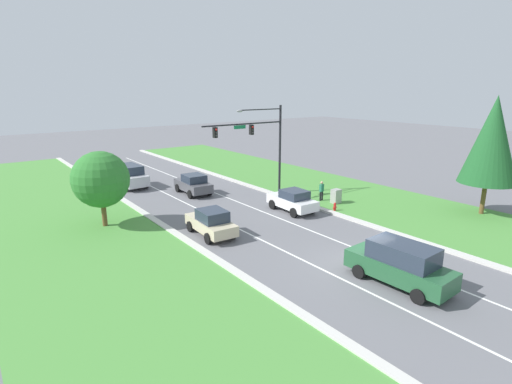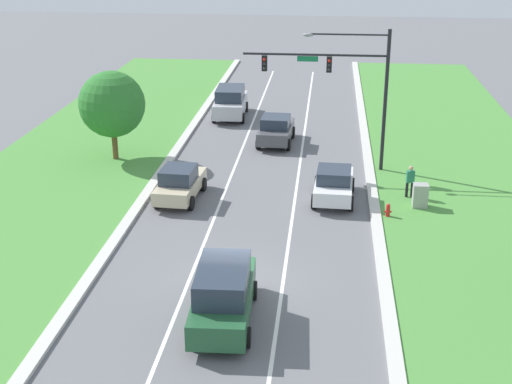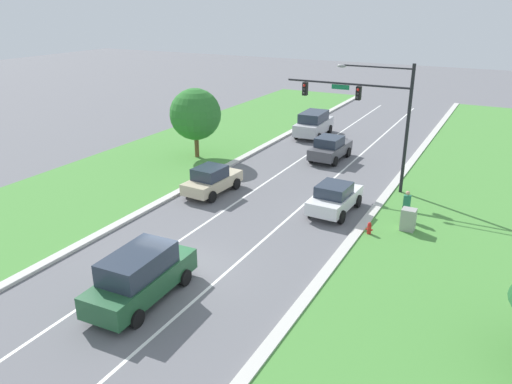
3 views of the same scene
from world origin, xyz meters
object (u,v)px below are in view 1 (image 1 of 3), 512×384
at_px(utility_cabinet, 336,197).
at_px(fire_hydrant, 335,207).
at_px(champagne_sedan, 211,222).
at_px(white_sedan, 293,200).
at_px(graphite_sedan, 193,184).
at_px(pedestrian, 322,190).
at_px(oak_near_left_tree, 101,180).
at_px(conifer_near_right_tree, 492,140).
at_px(traffic_signal_mast, 260,137).
at_px(forest_suv, 400,264).
at_px(silver_suv, 129,176).

bearing_deg(utility_cabinet, fire_hydrant, -139.80).
xyz_separation_m(champagne_sedan, white_sedan, (7.52, 0.70, 0.00)).
bearing_deg(graphite_sedan, pedestrian, -46.61).
distance_m(champagne_sedan, fire_hydrant, 10.13).
xyz_separation_m(white_sedan, oak_near_left_tree, (-12.45, 4.99, 2.42)).
distance_m(utility_cabinet, fire_hydrant, 2.10).
height_order(white_sedan, conifer_near_right_tree, conifer_near_right_tree).
relative_size(white_sedan, conifer_near_right_tree, 0.49).
distance_m(traffic_signal_mast, champagne_sedan, 10.45).
bearing_deg(utility_cabinet, forest_suv, -125.27).
relative_size(pedestrian, conifer_near_right_tree, 0.20).
height_order(silver_suv, conifer_near_right_tree, conifer_near_right_tree).
xyz_separation_m(traffic_signal_mast, graphite_sedan, (-3.93, 4.45, -4.25)).
height_order(traffic_signal_mast, silver_suv, traffic_signal_mast).
distance_m(utility_cabinet, pedestrian, 1.35).
bearing_deg(graphite_sedan, white_sedan, -65.98).
distance_m(graphite_sedan, silver_suv, 6.93).
relative_size(utility_cabinet, pedestrian, 0.72).
distance_m(graphite_sedan, conifer_near_right_tree, 23.43).
height_order(white_sedan, forest_suv, forest_suv).
xyz_separation_m(utility_cabinet, conifer_near_right_tree, (6.54, -8.35, 4.90)).
bearing_deg(pedestrian, fire_hydrant, 55.58).
xyz_separation_m(champagne_sedan, pedestrian, (11.25, 1.32, 0.09)).
relative_size(conifer_near_right_tree, oak_near_left_tree, 1.68).
relative_size(pedestrian, fire_hydrant, 2.41).
bearing_deg(champagne_sedan, pedestrian, 10.03).
bearing_deg(utility_cabinet, silver_suv, 125.87).
xyz_separation_m(traffic_signal_mast, oak_near_left_tree, (-12.83, 0.36, -1.87)).
xyz_separation_m(forest_suv, utility_cabinet, (7.85, 11.09, -0.45)).
distance_m(silver_suv, pedestrian, 18.04).
xyz_separation_m(white_sedan, forest_suv, (-3.74, -11.72, 0.21)).
relative_size(champagne_sedan, pedestrian, 2.51).
relative_size(fire_hydrant, oak_near_left_tree, 0.14).
bearing_deg(white_sedan, forest_suv, -105.37).
distance_m(white_sedan, pedestrian, 3.78).
xyz_separation_m(silver_suv, conifer_near_right_tree, (17.83, -23.96, 4.42)).
height_order(forest_suv, conifer_near_right_tree, conifer_near_right_tree).
relative_size(traffic_signal_mast, oak_near_left_tree, 1.50).
bearing_deg(fire_hydrant, oak_near_left_tree, 155.06).
bearing_deg(graphite_sedan, silver_suv, 124.26).
bearing_deg(traffic_signal_mast, silver_suv, 126.12).
xyz_separation_m(utility_cabinet, fire_hydrant, (-1.59, -1.35, -0.26)).
bearing_deg(conifer_near_right_tree, fire_hydrant, 139.27).
height_order(silver_suv, oak_near_left_tree, oak_near_left_tree).
height_order(graphite_sedan, pedestrian, graphite_sedan).
bearing_deg(forest_suv, silver_suv, 95.16).
height_order(graphite_sedan, champagne_sedan, graphite_sedan).
bearing_deg(utility_cabinet, oak_near_left_tree, 161.28).
relative_size(graphite_sedan, silver_suv, 0.85).
distance_m(forest_suv, pedestrian, 14.43).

